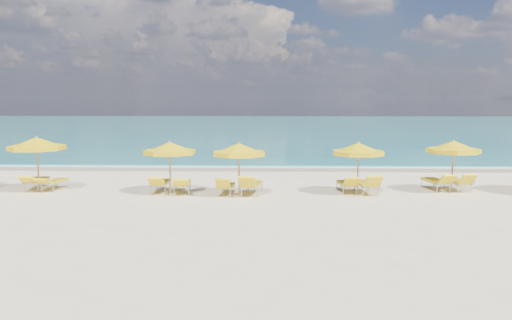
{
  "coord_description": "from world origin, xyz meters",
  "views": [
    {
      "loc": [
        0.62,
        -20.02,
        3.85
      ],
      "look_at": [
        0.0,
        1.5,
        1.2
      ],
      "focal_mm": 35.0,
      "sensor_mm": 36.0,
      "label": 1
    }
  ],
  "objects": [
    {
      "name": "ocean",
      "position": [
        0.0,
        48.0,
        0.0
      ],
      "size": [
        120.0,
        80.0,
        0.3
      ],
      "primitive_type": "cube",
      "color": "#157577",
      "rests_on": "ground"
    },
    {
      "name": "umbrella_1",
      "position": [
        -9.04,
        0.23,
        1.99
      ],
      "size": [
        2.99,
        2.99,
        2.33
      ],
      "rotation": [
        0.0,
        0.0,
        -0.38
      ],
      "color": "#A88654",
      "rests_on": "ground"
    },
    {
      "name": "umbrella_5",
      "position": [
        8.12,
        0.51,
        1.88
      ],
      "size": [
        2.58,
        2.58,
        2.2
      ],
      "rotation": [
        0.0,
        0.0,
        -0.21
      ],
      "color": "#A88654",
      "rests_on": "ground"
    },
    {
      "name": "ground_plane",
      "position": [
        0.0,
        0.0,
        0.0
      ],
      "size": [
        120.0,
        120.0,
        0.0
      ],
      "primitive_type": "plane",
      "color": "beige"
    },
    {
      "name": "lounger_2_right",
      "position": [
        -2.99,
        0.08,
        0.24
      ],
      "size": [
        0.85,
        2.04,
        0.79
      ],
      "rotation": [
        0.0,
        0.0,
        0.11
      ],
      "color": "#A5A8AD",
      "rests_on": "ground"
    },
    {
      "name": "wet_sand_band",
      "position": [
        0.0,
        7.4,
        0.0
      ],
      "size": [
        120.0,
        2.6,
        0.01
      ],
      "primitive_type": "cube",
      "color": "tan",
      "rests_on": "ground"
    },
    {
      "name": "lounger_2_left",
      "position": [
        -3.95,
        0.25,
        0.23
      ],
      "size": [
        0.74,
        1.96,
        0.82
      ],
      "rotation": [
        0.0,
        0.0,
        0.05
      ],
      "color": "#A5A8AD",
      "rests_on": "ground"
    },
    {
      "name": "lounger_3_left",
      "position": [
        -1.16,
        -0.25,
        0.21
      ],
      "size": [
        0.7,
        1.69,
        0.83
      ],
      "rotation": [
        0.0,
        0.0,
        -0.08
      ],
      "color": "#A5A8AD",
      "rests_on": "ground"
    },
    {
      "name": "whitecap_near",
      "position": [
        -6.0,
        17.0,
        0.0
      ],
      "size": [
        14.0,
        0.36,
        0.05
      ],
      "primitive_type": "cube",
      "color": "white",
      "rests_on": "ground"
    },
    {
      "name": "lounger_1_left",
      "position": [
        -9.4,
        0.76,
        0.23
      ],
      "size": [
        0.77,
        1.98,
        0.76
      ],
      "rotation": [
        0.0,
        0.0,
        0.08
      ],
      "color": "#A5A8AD",
      "rests_on": "ground"
    },
    {
      "name": "lounger_5_left",
      "position": [
        7.65,
        1.03,
        0.23
      ],
      "size": [
        0.99,
        1.99,
        0.85
      ],
      "rotation": [
        0.0,
        0.0,
        0.2
      ],
      "color": "#A5A8AD",
      "rests_on": "ground"
    },
    {
      "name": "lounger_4_right",
      "position": [
        4.55,
        0.12,
        0.25
      ],
      "size": [
        0.85,
        2.01,
        0.93
      ],
      "rotation": [
        0.0,
        0.0,
        0.1
      ],
      "color": "#A5A8AD",
      "rests_on": "ground"
    },
    {
      "name": "foam_line",
      "position": [
        0.0,
        8.2,
        0.0
      ],
      "size": [
        120.0,
        1.2,
        0.03
      ],
      "primitive_type": "cube",
      "color": "white",
      "rests_on": "ground"
    },
    {
      "name": "lounger_3_right",
      "position": [
        -0.12,
        -0.18,
        0.25
      ],
      "size": [
        0.96,
        2.02,
        0.93
      ],
      "rotation": [
        0.0,
        0.0,
        -0.16
      ],
      "color": "#A5A8AD",
      "rests_on": "ground"
    },
    {
      "name": "umbrella_4",
      "position": [
        4.15,
        -0.04,
        1.83
      ],
      "size": [
        2.63,
        2.63,
        2.15
      ],
      "rotation": [
        0.0,
        0.0,
        0.28
      ],
      "color": "#A88654",
      "rests_on": "ground"
    },
    {
      "name": "whitecap_far",
      "position": [
        8.0,
        24.0,
        0.0
      ],
      "size": [
        18.0,
        0.3,
        0.05
      ],
      "primitive_type": "cube",
      "color": "white",
      "rests_on": "ground"
    },
    {
      "name": "lounger_5_right",
      "position": [
        8.55,
        0.95,
        0.23
      ],
      "size": [
        0.82,
        1.84,
        0.87
      ],
      "rotation": [
        0.0,
        0.0,
        0.12
      ],
      "color": "#A5A8AD",
      "rests_on": "ground"
    },
    {
      "name": "lounger_1_right",
      "position": [
        -8.58,
        0.65,
        0.21
      ],
      "size": [
        0.8,
        1.88,
        0.68
      ],
      "rotation": [
        0.0,
        0.0,
        -0.12
      ],
      "color": "#A5A8AD",
      "rests_on": "ground"
    },
    {
      "name": "lounger_4_left",
      "position": [
        3.79,
        0.39,
        0.22
      ],
      "size": [
        0.75,
        1.82,
        0.81
      ],
      "rotation": [
        0.0,
        0.0,
        0.09
      ],
      "color": "#A5A8AD",
      "rests_on": "ground"
    },
    {
      "name": "umbrella_3",
      "position": [
        -0.61,
        -0.59,
        1.85
      ],
      "size": [
        2.67,
        2.67,
        2.17
      ],
      "rotation": [
        0.0,
        0.0,
        -0.29
      ],
      "color": "#A88654",
      "rests_on": "ground"
    },
    {
      "name": "umbrella_2",
      "position": [
        -3.44,
        -0.12,
        1.85
      ],
      "size": [
        2.77,
        2.77,
        2.17
      ],
      "rotation": [
        0.0,
        0.0,
        0.37
      ],
      "color": "#A88654",
      "rests_on": "ground"
    }
  ]
}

